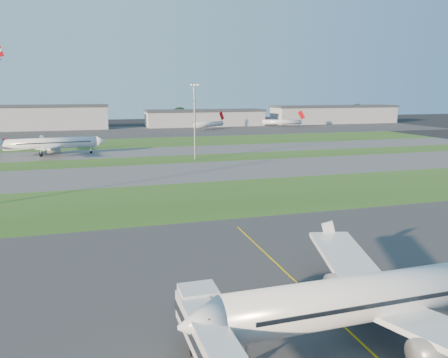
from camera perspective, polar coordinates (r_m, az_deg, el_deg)
name	(u,v)px	position (r m, az deg, el deg)	size (l,w,h in m)	color
ground	(281,315)	(48.42, 7.48, -17.19)	(700.00, 700.00, 0.00)	black
apron_near	(281,315)	(48.41, 7.48, -17.18)	(300.00, 70.00, 0.01)	#333335
grass_strip_a	(184,200)	(95.29, -5.20, -2.73)	(300.00, 34.00, 0.01)	#2F511B
taxiway_a	(162,173)	(127.12, -8.11, 0.75)	(300.00, 32.00, 0.01)	#515154
grass_strip_b	(151,160)	(151.57, -9.49, 2.41)	(300.00, 18.00, 0.01)	#2F511B
taxiway_b	(144,152)	(173.21, -10.39, 3.47)	(300.00, 26.00, 0.01)	#515154
grass_strip_c	(136,143)	(205.82, -11.38, 4.65)	(300.00, 40.00, 0.01)	#2F511B
apron_far	(127,132)	(265.36, -12.56, 6.05)	(400.00, 80.00, 0.01)	#333335
yellow_line	(324,308)	(50.45, 12.90, -16.15)	(0.25, 60.00, 0.02)	gold
airliner_parked	(397,294)	(44.91, 21.70, -13.81)	(41.61, 35.33, 12.99)	silver
airliner_taxiing	(50,144)	(173.05, -21.77, 4.31)	(39.89, 33.67, 12.47)	silver
mini_jet_near	(209,124)	(274.68, -1.98, 7.17)	(24.27, 18.05, 9.48)	silver
mini_jet_far	(282,122)	(297.85, 7.60, 7.40)	(27.74, 11.03, 9.48)	silver
light_mast_centre	(195,117)	(150.58, -3.85, 8.15)	(3.20, 0.70, 25.80)	gray
hangar_west	(49,117)	(295.44, -21.85, 7.51)	(71.40, 23.00, 15.20)	#93949A
hangar_east	(205,118)	(303.12, -2.49, 8.00)	(81.60, 23.00, 11.20)	#93949A
hangar_far_east	(334,114)	(341.14, 14.21, 8.20)	(96.90, 23.00, 13.20)	#93949A
tree_mid_west	(91,118)	(305.26, -16.93, 7.58)	(9.90, 9.90, 10.80)	black
tree_mid_east	(180,115)	(313.54, -5.81, 8.27)	(11.55, 11.55, 12.60)	black
tree_east	(279,115)	(333.73, 7.15, 8.31)	(10.45, 10.45, 11.40)	black
tree_far_east	(357,112)	(370.50, 17.00, 8.40)	(12.65, 12.65, 13.80)	black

